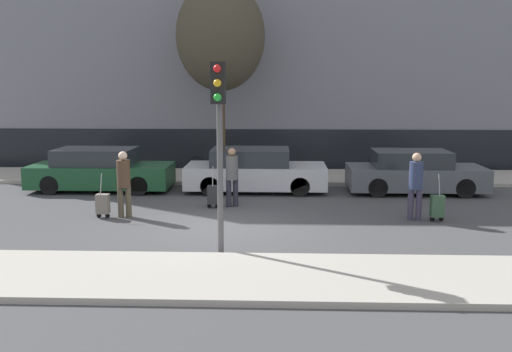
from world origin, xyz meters
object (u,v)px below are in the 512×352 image
(pedestrian_left, at_px, (124,180))
(pedestrian_center, at_px, (232,174))
(parked_car_1, at_px, (255,171))
(parked_bicycle, at_px, (211,166))
(bare_tree_near_crossing, at_px, (221,37))
(parked_car_0, at_px, (100,171))
(pedestrian_right, at_px, (416,182))
(trolley_center, at_px, (213,195))
(trolley_left, at_px, (103,204))
(parked_car_2, at_px, (414,173))
(traffic_light, at_px, (219,120))
(trolley_right, at_px, (437,206))

(pedestrian_left, relative_size, pedestrian_center, 1.04)
(parked_car_1, height_order, parked_bicycle, parked_car_1)
(parked_car_1, relative_size, bare_tree_near_crossing, 0.65)
(parked_car_0, xyz_separation_m, pedestrian_right, (9.19, -3.68, 0.34))
(parked_car_0, height_order, parked_car_1, parked_car_1)
(bare_tree_near_crossing, bearing_deg, parked_car_1, -63.01)
(pedestrian_center, height_order, bare_tree_near_crossing, bare_tree_near_crossing)
(trolley_center, distance_m, pedestrian_right, 5.43)
(parked_car_0, bearing_deg, pedestrian_left, -64.18)
(trolley_left, height_order, pedestrian_right, pedestrian_right)
(trolley_left, relative_size, pedestrian_center, 0.70)
(parked_car_1, xyz_separation_m, pedestrian_left, (-3.22, -3.71, 0.33))
(trolley_left, xyz_separation_m, trolley_center, (2.72, 1.27, 0.00))
(parked_car_2, distance_m, trolley_left, 9.55)
(parked_car_1, xyz_separation_m, pedestrian_right, (4.21, -3.75, 0.34))
(parked_car_1, relative_size, pedestrian_right, 2.58)
(parked_car_1, distance_m, traffic_light, 7.27)
(pedestrian_center, bearing_deg, bare_tree_near_crossing, 76.55)
(parked_car_2, xyz_separation_m, trolley_right, (-0.29, -3.74, -0.24))
(pedestrian_left, distance_m, bare_tree_near_crossing, 7.71)
(trolley_left, bearing_deg, parked_car_0, 108.06)
(pedestrian_center, xyz_separation_m, trolley_center, (-0.51, -0.21, -0.57))
(pedestrian_right, relative_size, parked_bicycle, 0.97)
(pedestrian_left, distance_m, pedestrian_center, 3.02)
(pedestrian_left, relative_size, trolley_left, 1.48)
(trolley_right, xyz_separation_m, bare_tree_near_crossing, (-6.06, 6.42, 4.65))
(pedestrian_left, height_order, parked_bicycle, pedestrian_left)
(trolley_left, relative_size, trolley_right, 0.97)
(pedestrian_right, bearing_deg, trolley_center, -1.63)
(pedestrian_left, relative_size, bare_tree_near_crossing, 0.25)
(pedestrian_left, bearing_deg, bare_tree_near_crossing, 62.10)
(traffic_light, bearing_deg, trolley_center, 98.21)
(parked_car_0, xyz_separation_m, trolley_center, (3.94, -2.48, -0.27))
(trolley_center, bearing_deg, parked_bicycle, 97.47)
(parked_car_2, xyz_separation_m, traffic_light, (-5.45, -6.82, 2.11))
(trolley_left, relative_size, traffic_light, 0.30)
(parked_car_2, xyz_separation_m, bare_tree_near_crossing, (-6.35, 2.68, 4.40))
(pedestrian_left, distance_m, parked_bicycle, 5.98)
(parked_car_0, height_order, traffic_light, traffic_light)
(parked_car_0, bearing_deg, trolley_center, -32.16)
(parked_car_1, height_order, trolley_right, parked_car_1)
(pedestrian_right, xyz_separation_m, bare_tree_near_crossing, (-5.52, 6.31, 4.06))
(trolley_left, distance_m, trolley_right, 8.51)
(parked_car_1, xyz_separation_m, parked_bicycle, (-1.64, 2.04, -0.15))
(trolley_center, distance_m, traffic_light, 5.04)
(pedestrian_right, bearing_deg, trolley_right, 179.95)
(pedestrian_left, bearing_deg, trolley_right, -11.96)
(parked_car_2, distance_m, trolley_center, 6.56)
(trolley_right, height_order, bare_tree_near_crossing, bare_tree_near_crossing)
(parked_car_0, distance_m, bare_tree_near_crossing, 6.31)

